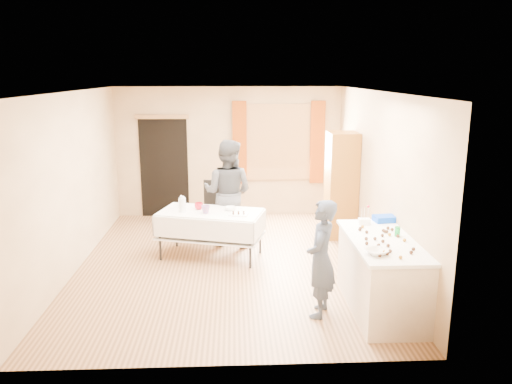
{
  "coord_description": "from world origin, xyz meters",
  "views": [
    {
      "loc": [
        0.1,
        -7.21,
        2.86
      ],
      "look_at": [
        0.43,
        0.0,
        1.13
      ],
      "focal_mm": 35.0,
      "sensor_mm": 36.0,
      "label": 1
    }
  ],
  "objects_px": {
    "party_table": "(211,230)",
    "woman": "(228,193)",
    "counter": "(381,275)",
    "girl": "(321,259)",
    "cabinet": "(341,185)",
    "chair": "(214,221)"
  },
  "relations": [
    {
      "from": "cabinet",
      "to": "woman",
      "type": "bearing_deg",
      "value": -170.29
    },
    {
      "from": "counter",
      "to": "chair",
      "type": "distance_m",
      "value": 3.57
    },
    {
      "from": "counter",
      "to": "party_table",
      "type": "distance_m",
      "value": 2.89
    },
    {
      "from": "counter",
      "to": "party_table",
      "type": "relative_size",
      "value": 0.95
    },
    {
      "from": "chair",
      "to": "girl",
      "type": "height_order",
      "value": "girl"
    },
    {
      "from": "chair",
      "to": "woman",
      "type": "bearing_deg",
      "value": -41.26
    },
    {
      "from": "party_table",
      "to": "chair",
      "type": "relative_size",
      "value": 1.74
    },
    {
      "from": "cabinet",
      "to": "girl",
      "type": "xyz_separation_m",
      "value": [
        -0.87,
        -2.98,
        -0.22
      ]
    },
    {
      "from": "woman",
      "to": "party_table",
      "type": "bearing_deg",
      "value": 85.21
    },
    {
      "from": "girl",
      "to": "woman",
      "type": "xyz_separation_m",
      "value": [
        -1.13,
        2.64,
        0.18
      ]
    },
    {
      "from": "party_table",
      "to": "chair",
      "type": "bearing_deg",
      "value": 105.01
    },
    {
      "from": "girl",
      "to": "counter",
      "type": "bearing_deg",
      "value": 116.43
    },
    {
      "from": "counter",
      "to": "woman",
      "type": "height_order",
      "value": "woman"
    },
    {
      "from": "cabinet",
      "to": "party_table",
      "type": "distance_m",
      "value": 2.5
    },
    {
      "from": "cabinet",
      "to": "chair",
      "type": "distance_m",
      "value": 2.33
    },
    {
      "from": "counter",
      "to": "chair",
      "type": "xyz_separation_m",
      "value": [
        -2.15,
        2.85,
        -0.15
      ]
    },
    {
      "from": "chair",
      "to": "woman",
      "type": "xyz_separation_m",
      "value": [
        0.25,
        -0.31,
        0.59
      ]
    },
    {
      "from": "woman",
      "to": "girl",
      "type": "bearing_deg",
      "value": 131.73
    },
    {
      "from": "cabinet",
      "to": "party_table",
      "type": "height_order",
      "value": "cabinet"
    },
    {
      "from": "cabinet",
      "to": "woman",
      "type": "height_order",
      "value": "cabinet"
    },
    {
      "from": "counter",
      "to": "woman",
      "type": "relative_size",
      "value": 0.93
    },
    {
      "from": "party_table",
      "to": "woman",
      "type": "height_order",
      "value": "woman"
    }
  ]
}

